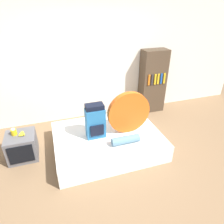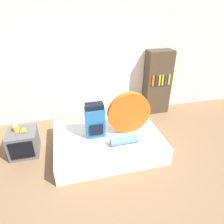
# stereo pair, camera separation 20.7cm
# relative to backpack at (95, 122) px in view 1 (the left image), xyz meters

# --- Properties ---
(ground_plane) EXTENTS (16.00, 16.00, 0.00)m
(ground_plane) POSITION_rel_backpack_xyz_m (0.28, -0.57, -0.65)
(ground_plane) COLOR #846647
(wall_back) EXTENTS (8.00, 0.05, 2.60)m
(wall_back) POSITION_rel_backpack_xyz_m (0.28, 1.40, 0.65)
(wall_back) COLOR silver
(wall_back) RESTS_ON ground_plane
(bed) EXTENTS (1.96, 1.47, 0.33)m
(bed) POSITION_rel_backpack_xyz_m (0.22, 0.00, -0.48)
(bed) COLOR white
(bed) RESTS_ON ground_plane
(backpack) EXTENTS (0.34, 0.24, 0.64)m
(backpack) POSITION_rel_backpack_xyz_m (0.00, 0.00, 0.00)
(backpack) COLOR #23669E
(backpack) RESTS_ON bed
(tent_bag) EXTENTS (0.80, 0.10, 0.80)m
(tent_bag) POSITION_rel_backpack_xyz_m (0.63, -0.02, 0.09)
(tent_bag) COLOR #E05B19
(tent_bag) RESTS_ON bed
(sleeping_roll) EXTENTS (0.50, 0.14, 0.14)m
(sleeping_roll) POSITION_rel_backpack_xyz_m (0.44, -0.37, -0.24)
(sleeping_roll) COLOR #5B849E
(sleeping_roll) RESTS_ON bed
(television) EXTENTS (0.50, 0.51, 0.47)m
(television) POSITION_rel_backpack_xyz_m (-1.31, 0.23, -0.41)
(television) COLOR #5B5B60
(television) RESTS_ON ground_plane
(canister) EXTENTS (0.10, 0.10, 0.12)m
(canister) POSITION_rel_backpack_xyz_m (-1.39, 0.29, -0.12)
(canister) COLOR gold
(canister) RESTS_ON television
(banana_bunch) EXTENTS (0.13, 0.16, 0.04)m
(banana_bunch) POSITION_rel_backpack_xyz_m (-1.26, 0.26, -0.16)
(banana_bunch) COLOR yellow
(banana_bunch) RESTS_ON television
(bookshelf) EXTENTS (0.61, 0.36, 1.55)m
(bookshelf) POSITION_rel_backpack_xyz_m (1.75, 1.18, 0.13)
(bookshelf) COLOR #473828
(bookshelf) RESTS_ON ground_plane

